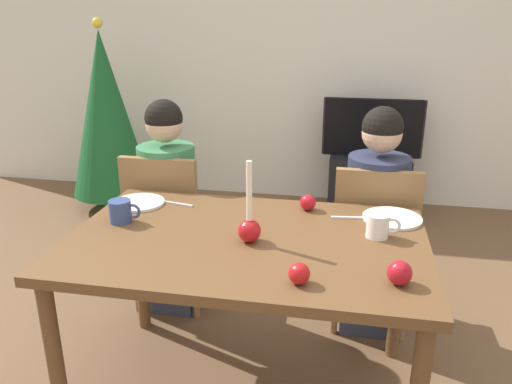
{
  "coord_description": "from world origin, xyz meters",
  "views": [
    {
      "loc": [
        0.37,
        -1.76,
        1.59
      ],
      "look_at": [
        0.0,
        0.2,
        0.87
      ],
      "focal_mm": 35.45,
      "sensor_mm": 36.0,
      "label": 1
    }
  ],
  "objects_px": {
    "chair_right": "(373,239)",
    "christmas_tree": "(106,114)",
    "dining_table": "(247,257)",
    "apple_by_right_mug": "(299,274)",
    "person_right_child": "(374,226)",
    "tv": "(373,128)",
    "mug_left": "(121,211)",
    "candle_centerpiece": "(249,226)",
    "plate_left": "(139,203)",
    "person_left_child": "(169,211)",
    "chair_left": "(168,223)",
    "apple_by_left_plate": "(308,202)",
    "mug_right": "(379,226)",
    "apple_near_candle": "(400,273)",
    "tv_stand": "(368,184)",
    "plate_right": "(392,218)"
  },
  "relations": [
    {
      "from": "person_right_child",
      "to": "tv",
      "type": "bearing_deg",
      "value": 89.16
    },
    {
      "from": "chair_left",
      "to": "apple_by_left_plate",
      "type": "xyz_separation_m",
      "value": [
        0.77,
        -0.27,
        0.27
      ]
    },
    {
      "from": "candle_centerpiece",
      "to": "plate_left",
      "type": "xyz_separation_m",
      "value": [
        -0.58,
        0.3,
        -0.06
      ]
    },
    {
      "from": "mug_left",
      "to": "apple_near_candle",
      "type": "relative_size",
      "value": 1.68
    },
    {
      "from": "mug_left",
      "to": "mug_right",
      "type": "height_order",
      "value": "same"
    },
    {
      "from": "person_left_child",
      "to": "plate_left",
      "type": "bearing_deg",
      "value": -90.24
    },
    {
      "from": "plate_right",
      "to": "person_left_child",
      "type": "bearing_deg",
      "value": 163.14
    },
    {
      "from": "dining_table",
      "to": "apple_by_left_plate",
      "type": "relative_size",
      "value": 19.59
    },
    {
      "from": "person_right_child",
      "to": "tv",
      "type": "relative_size",
      "value": 1.48
    },
    {
      "from": "christmas_tree",
      "to": "apple_by_right_mug",
      "type": "xyz_separation_m",
      "value": [
        1.81,
        -2.3,
        -0.01
      ]
    },
    {
      "from": "plate_left",
      "to": "plate_right",
      "type": "bearing_deg",
      "value": 1.42
    },
    {
      "from": "person_left_child",
      "to": "apple_by_right_mug",
      "type": "bearing_deg",
      "value": -49.92
    },
    {
      "from": "mug_right",
      "to": "chair_left",
      "type": "bearing_deg",
      "value": 154.73
    },
    {
      "from": "chair_right",
      "to": "christmas_tree",
      "type": "distance_m",
      "value": 2.53
    },
    {
      "from": "chair_left",
      "to": "christmas_tree",
      "type": "distance_m",
      "value": 1.74
    },
    {
      "from": "chair_right",
      "to": "person_right_child",
      "type": "height_order",
      "value": "person_right_child"
    },
    {
      "from": "mug_right",
      "to": "dining_table",
      "type": "bearing_deg",
      "value": -168.35
    },
    {
      "from": "dining_table",
      "to": "person_left_child",
      "type": "xyz_separation_m",
      "value": [
        -0.56,
        0.64,
        -0.1
      ]
    },
    {
      "from": "chair_left",
      "to": "person_right_child",
      "type": "relative_size",
      "value": 0.77
    },
    {
      "from": "candle_centerpiece",
      "to": "apple_by_right_mug",
      "type": "distance_m",
      "value": 0.36
    },
    {
      "from": "person_left_child",
      "to": "tv_stand",
      "type": "height_order",
      "value": "person_left_child"
    },
    {
      "from": "plate_left",
      "to": "apple_by_left_plate",
      "type": "distance_m",
      "value": 0.77
    },
    {
      "from": "mug_left",
      "to": "apple_near_candle",
      "type": "xyz_separation_m",
      "value": [
        1.11,
        -0.31,
        -0.01
      ]
    },
    {
      "from": "dining_table",
      "to": "tv_stand",
      "type": "bearing_deg",
      "value": 76.66
    },
    {
      "from": "christmas_tree",
      "to": "candle_centerpiece",
      "type": "height_order",
      "value": "christmas_tree"
    },
    {
      "from": "dining_table",
      "to": "apple_by_right_mug",
      "type": "bearing_deg",
      "value": -52.45
    },
    {
      "from": "person_left_child",
      "to": "person_right_child",
      "type": "distance_m",
      "value": 1.08
    },
    {
      "from": "dining_table",
      "to": "apple_by_right_mug",
      "type": "relative_size",
      "value": 19.32
    },
    {
      "from": "candle_centerpiece",
      "to": "apple_by_right_mug",
      "type": "bearing_deg",
      "value": -51.72
    },
    {
      "from": "candle_centerpiece",
      "to": "person_right_child",
      "type": "bearing_deg",
      "value": 53.18
    },
    {
      "from": "christmas_tree",
      "to": "candle_centerpiece",
      "type": "bearing_deg",
      "value": -51.78
    },
    {
      "from": "person_left_child",
      "to": "plate_left",
      "type": "relative_size",
      "value": 4.99
    },
    {
      "from": "mug_left",
      "to": "apple_by_right_mug",
      "type": "relative_size",
      "value": 1.89
    },
    {
      "from": "chair_left",
      "to": "plate_right",
      "type": "height_order",
      "value": "chair_left"
    },
    {
      "from": "chair_left",
      "to": "mug_left",
      "type": "distance_m",
      "value": 0.62
    },
    {
      "from": "chair_left",
      "to": "plate_left",
      "type": "xyz_separation_m",
      "value": [
        -0.0,
        -0.34,
        0.24
      ]
    },
    {
      "from": "person_right_child",
      "to": "dining_table",
      "type": "bearing_deg",
      "value": -129.16
    },
    {
      "from": "dining_table",
      "to": "mug_left",
      "type": "relative_size",
      "value": 10.24
    },
    {
      "from": "person_right_child",
      "to": "christmas_tree",
      "type": "xyz_separation_m",
      "value": [
        -2.09,
        1.35,
        0.23
      ]
    },
    {
      "from": "tv",
      "to": "mug_left",
      "type": "distance_m",
      "value": 2.5
    },
    {
      "from": "dining_table",
      "to": "tv",
      "type": "bearing_deg",
      "value": 76.66
    },
    {
      "from": "plate_left",
      "to": "mug_right",
      "type": "bearing_deg",
      "value": -8.74
    },
    {
      "from": "apple_by_right_mug",
      "to": "mug_right",
      "type": "bearing_deg",
      "value": 57.55
    },
    {
      "from": "dining_table",
      "to": "mug_right",
      "type": "relative_size",
      "value": 10.62
    },
    {
      "from": "dining_table",
      "to": "person_right_child",
      "type": "xyz_separation_m",
      "value": [
        0.52,
        0.64,
        -0.1
      ]
    },
    {
      "from": "person_right_child",
      "to": "apple_by_left_plate",
      "type": "distance_m",
      "value": 0.49
    },
    {
      "from": "candle_centerpiece",
      "to": "plate_left",
      "type": "height_order",
      "value": "candle_centerpiece"
    },
    {
      "from": "dining_table",
      "to": "tv_stand",
      "type": "relative_size",
      "value": 2.19
    },
    {
      "from": "dining_table",
      "to": "chair_right",
      "type": "distance_m",
      "value": 0.82
    },
    {
      "from": "candle_centerpiece",
      "to": "tv_stand",
      "type": "bearing_deg",
      "value": 77.26
    }
  ]
}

